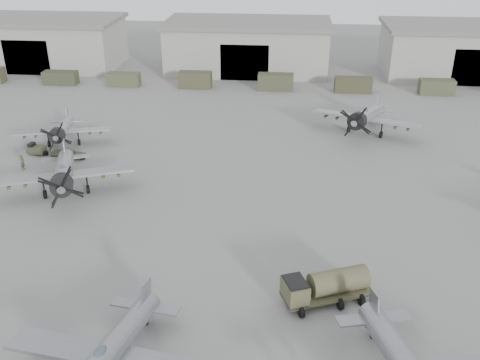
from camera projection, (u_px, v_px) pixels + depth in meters
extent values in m
plane|color=slate|center=(184.00, 274.00, 41.66)|extent=(220.00, 220.00, 0.00)
cube|color=gray|center=(42.00, 44.00, 98.36)|extent=(28.00, 14.00, 8.00)
cube|color=slate|center=(38.00, 19.00, 96.42)|extent=(29.00, 14.80, 0.70)
cube|color=black|center=(27.00, 58.00, 92.73)|extent=(8.12, 0.40, 6.00)
cube|color=gray|center=(248.00, 48.00, 95.21)|extent=(28.00, 14.00, 8.00)
cube|color=slate|center=(248.00, 23.00, 93.28)|extent=(29.00, 14.80, 0.70)
cube|color=black|center=(244.00, 63.00, 89.59)|extent=(8.12, 0.40, 6.00)
cube|color=gray|center=(467.00, 52.00, 92.06)|extent=(28.00, 14.00, 8.00)
cube|color=slate|center=(472.00, 26.00, 90.13)|extent=(29.00, 14.80, 0.70)
cube|color=black|center=(478.00, 68.00, 86.44)|extent=(8.12, 0.40, 6.00)
cube|color=#333925|center=(61.00, 78.00, 88.29)|extent=(5.57, 2.20, 2.15)
cube|color=#41462E|center=(124.00, 79.00, 87.41)|extent=(5.20, 2.20, 2.13)
cube|color=#3C3B27|center=(195.00, 80.00, 86.32)|extent=(5.27, 2.20, 2.61)
cube|color=#3A3D27|center=(276.00, 82.00, 85.25)|extent=(5.65, 2.20, 2.61)
cube|color=#383824|center=(353.00, 85.00, 84.29)|extent=(5.77, 2.20, 2.34)
cube|color=#3E442C|center=(437.00, 87.00, 83.23)|extent=(5.34, 2.20, 2.32)
cylinder|color=gray|center=(114.00, 346.00, 31.65)|extent=(3.15, 10.92, 3.18)
cube|color=gray|center=(110.00, 356.00, 31.23)|extent=(12.93, 4.16, 0.57)
cube|color=gray|center=(146.00, 294.00, 35.74)|extent=(0.38, 1.70, 2.04)
ellipsoid|color=#3F4C54|center=(100.00, 353.00, 29.82)|extent=(0.79, 1.30, 0.57)
cylinder|color=black|center=(147.00, 323.00, 36.48)|extent=(0.17, 0.34, 0.33)
cube|color=gray|center=(374.00, 305.00, 34.54)|extent=(0.54, 1.75, 2.13)
cylinder|color=black|center=(372.00, 336.00, 35.30)|extent=(0.20, 0.36, 0.34)
cylinder|color=gray|center=(64.00, 170.00, 53.17)|extent=(5.58, 11.35, 3.39)
cylinder|color=black|center=(62.00, 185.00, 48.41)|extent=(2.54, 2.33, 2.26)
cube|color=gray|center=(64.00, 175.00, 52.73)|extent=(13.54, 7.03, 0.61)
cube|color=gray|center=(65.00, 149.00, 57.51)|extent=(0.76, 1.74, 2.17)
ellipsoid|color=#3F4C54|center=(62.00, 168.00, 51.24)|extent=(1.07, 1.45, 0.61)
cylinder|color=black|center=(45.00, 194.00, 52.83)|extent=(0.59, 0.92, 0.87)
cylinder|color=black|center=(88.00, 189.00, 53.81)|extent=(0.59, 0.92, 0.87)
cylinder|color=black|center=(68.00, 170.00, 58.29)|extent=(0.24, 0.37, 0.35)
cylinder|color=#9A9DA3|center=(63.00, 128.00, 64.77)|extent=(3.82, 9.86, 2.90)
cylinder|color=black|center=(57.00, 135.00, 60.61)|extent=(2.07, 1.86, 1.93)
cube|color=#9A9DA3|center=(63.00, 131.00, 64.39)|extent=(11.73, 4.89, 0.52)
cube|color=#9A9DA3|center=(67.00, 115.00, 68.56)|extent=(0.50, 1.52, 1.85)
ellipsoid|color=#3F4C54|center=(60.00, 125.00, 63.09)|extent=(0.82, 1.22, 0.52)
cylinder|color=black|center=(49.00, 144.00, 64.63)|extent=(0.44, 0.78, 0.74)
cylinder|color=black|center=(79.00, 142.00, 65.13)|extent=(0.44, 0.78, 0.74)
cylinder|color=black|center=(69.00, 130.00, 69.22)|extent=(0.18, 0.31, 0.30)
cylinder|color=#9FA3A8|center=(368.00, 115.00, 67.86)|extent=(5.94, 11.39, 3.43)
cylinder|color=black|center=(357.00, 121.00, 63.40)|extent=(2.59, 2.40, 2.28)
cube|color=#9FA3A8|center=(367.00, 118.00, 67.46)|extent=(13.60, 7.44, 0.62)
cube|color=#9FA3A8|center=(379.00, 102.00, 71.88)|extent=(0.81, 1.74, 2.19)
ellipsoid|color=#3F4C54|center=(365.00, 111.00, 66.03)|extent=(1.11, 1.47, 0.61)
cylinder|color=black|center=(349.00, 129.00, 68.93)|extent=(0.62, 0.93, 0.88)
cylinder|color=black|center=(381.00, 135.00, 67.20)|extent=(0.62, 0.93, 0.88)
cylinder|color=black|center=(376.00, 120.00, 72.69)|extent=(0.26, 0.37, 0.35)
cube|color=#494930|center=(327.00, 293.00, 38.49)|extent=(6.81, 4.38, 0.23)
cube|color=#494930|center=(295.00, 291.00, 37.53)|extent=(2.17, 2.53, 1.57)
cylinder|color=#494930|center=(338.00, 281.00, 38.29)|extent=(4.61, 3.21, 1.76)
cube|color=black|center=(295.00, 281.00, 37.16)|extent=(1.98, 2.24, 0.14)
cylinder|color=black|center=(301.00, 312.00, 37.09)|extent=(0.57, 0.88, 0.83)
cylinder|color=black|center=(348.00, 282.00, 40.09)|extent=(0.57, 0.88, 0.83)
cube|color=#353925|center=(37.00, 150.00, 62.40)|extent=(2.03, 1.43, 0.83)
cube|color=black|center=(32.00, 145.00, 62.31)|extent=(0.66, 1.01, 0.52)
cylinder|color=black|center=(38.00, 152.00, 62.54)|extent=(1.33, 0.77, 0.58)
cylinder|color=black|center=(48.00, 152.00, 62.15)|extent=(1.25, 0.28, 0.08)
cube|color=#353925|center=(68.00, 154.00, 61.56)|extent=(4.14, 2.07, 0.19)
cylinder|color=black|center=(68.00, 156.00, 61.68)|extent=(1.62, 0.70, 0.46)
cylinder|color=#353925|center=(67.00, 152.00, 61.47)|extent=(1.49, 0.56, 0.33)
imported|color=#3E442C|center=(23.00, 162.00, 58.50)|extent=(0.49, 0.69, 1.79)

